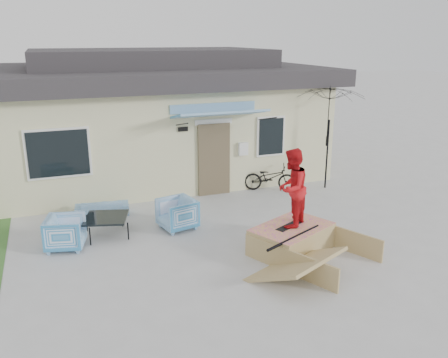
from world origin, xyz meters
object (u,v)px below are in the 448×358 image
object	(u,v)px
coffee_table	(107,226)
skateboard	(290,225)
loveseat	(102,205)
patio_umbrella	(329,131)
skate_ramp	(292,239)
armchair_right	(177,212)
skater	(292,187)
bicycle	(270,175)
armchair_left	(65,231)

from	to	relation	value
coffee_table	skateboard	distance (m)	4.23
loveseat	patio_umbrella	distance (m)	6.84
patio_umbrella	skate_ramp	xyz separation A→B (m)	(-3.11, -3.56, -1.47)
patio_umbrella	skateboard	bearing A→B (deg)	-131.75
patio_umbrella	loveseat	bearing A→B (deg)	179.25
armchair_right	skater	bearing A→B (deg)	31.03
skateboard	skater	size ratio (longest dim) A/B	0.47
skate_ramp	skateboard	size ratio (longest dim) A/B	2.83
armchair_right	skate_ramp	distance (m)	2.87
patio_umbrella	skater	xyz separation A→B (m)	(-3.14, -3.51, -0.30)
armchair_right	coffee_table	distance (m)	1.66
loveseat	bicycle	world-z (taller)	bicycle
loveseat	skate_ramp	size ratio (longest dim) A/B	0.60
bicycle	patio_umbrella	bearing A→B (deg)	-77.63
armchair_left	bicycle	distance (m)	6.30
loveseat	patio_umbrella	bearing A→B (deg)	-174.19
skater	armchair_left	bearing A→B (deg)	-64.22
armchair_right	skateboard	size ratio (longest dim) A/B	1.04
armchair_left	skater	bearing A→B (deg)	-97.95
coffee_table	skater	size ratio (longest dim) A/B	0.56
armchair_right	patio_umbrella	distance (m)	5.47
armchair_left	bicycle	xyz separation A→B (m)	(5.95, 2.07, 0.09)
bicycle	skate_ramp	size ratio (longest dim) A/B	0.68
armchair_left	bicycle	world-z (taller)	bicycle
skateboard	bicycle	bearing A→B (deg)	43.17
armchair_left	skateboard	bearing A→B (deg)	-97.95
armchair_left	coffee_table	distance (m)	1.01
armchair_right	coffee_table	size ratio (longest dim) A/B	0.88
armchair_right	skateboard	world-z (taller)	armchair_right
armchair_right	skater	xyz separation A→B (m)	(1.95, -2.03, 1.04)
loveseat	bicycle	size ratio (longest dim) A/B	0.88
loveseat	coffee_table	bearing A→B (deg)	94.25
loveseat	bicycle	bearing A→B (deg)	-170.17
armchair_left	patio_umbrella	world-z (taller)	patio_umbrella
coffee_table	skater	bearing A→B (deg)	-31.46
loveseat	skater	distance (m)	5.18
skater	skate_ramp	bearing A→B (deg)	72.32
bicycle	skateboard	bearing A→B (deg)	-175.56
bicycle	skater	bearing A→B (deg)	-175.56
armchair_left	coffee_table	size ratio (longest dim) A/B	0.86
bicycle	patio_umbrella	xyz separation A→B (m)	(1.70, -0.37, 1.26)
coffee_table	bicycle	world-z (taller)	bicycle
bicycle	skate_ramp	distance (m)	4.19
armchair_right	skate_ramp	bearing A→B (deg)	30.66
bicycle	skate_ramp	world-z (taller)	bicycle
patio_umbrella	skate_ramp	world-z (taller)	patio_umbrella
skater	bicycle	bearing A→B (deg)	-152.53
armchair_left	bicycle	bearing A→B (deg)	-56.84
patio_umbrella	skate_ramp	bearing A→B (deg)	-131.13
bicycle	patio_umbrella	world-z (taller)	patio_umbrella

